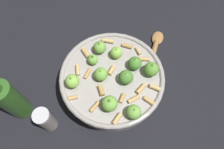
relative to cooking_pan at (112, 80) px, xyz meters
name	(u,v)px	position (x,y,z in m)	size (l,w,h in m)	color
ground_plane	(112,86)	(0.00, 0.00, -0.04)	(2.40, 2.40, 0.00)	black
cooking_pan	(112,80)	(0.00, 0.00, 0.00)	(0.28, 0.28, 0.11)	#9E9993
pepper_shaker	(46,120)	(0.09, -0.17, 0.00)	(0.04, 0.04, 0.09)	gray
olive_oil_bottle	(11,100)	(0.04, -0.25, 0.04)	(0.05, 0.05, 0.20)	#336023
wooden_spoon	(152,58)	(-0.07, 0.13, -0.03)	(0.23, 0.12, 0.02)	#9E703D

